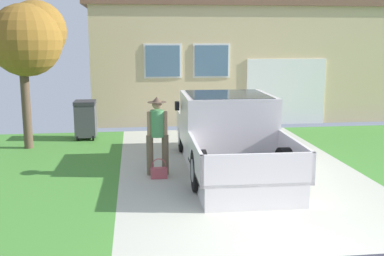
{
  "coord_description": "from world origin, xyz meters",
  "views": [
    {
      "loc": [
        -2.25,
        -5.46,
        2.85
      ],
      "look_at": [
        -1.0,
        4.48,
        0.93
      ],
      "focal_mm": 43.26,
      "sensor_mm": 36.0,
      "label": 1
    }
  ],
  "objects": [
    {
      "name": "house_with_garage",
      "position": [
        1.79,
        12.4,
        2.56
      ],
      "size": [
        11.28,
        5.7,
        5.05
      ],
      "color": "#CEB786",
      "rests_on": "ground"
    },
    {
      "name": "handbag",
      "position": [
        -1.77,
        3.87,
        0.13
      ],
      "size": [
        0.34,
        0.17,
        0.42
      ],
      "color": "#B24C56",
      "rests_on": "ground"
    },
    {
      "name": "person_with_hat",
      "position": [
        -1.78,
        4.15,
        0.94
      ],
      "size": [
        0.48,
        0.4,
        1.68
      ],
      "rotation": [
        0.0,
        0.0,
        0.04
      ],
      "color": "brown",
      "rests_on": "ground"
    },
    {
      "name": "front_yard_tree",
      "position": [
        -4.89,
        7.12,
        2.91
      ],
      "size": [
        1.93,
        2.06,
        3.87
      ],
      "color": "brown",
      "rests_on": "ground"
    },
    {
      "name": "pickup_truck",
      "position": [
        -0.17,
        4.69,
        0.73
      ],
      "size": [
        2.14,
        5.21,
        1.65
      ],
      "rotation": [
        0.0,
        0.0,
        -0.02
      ],
      "color": "silver",
      "rests_on": "ground"
    },
    {
      "name": "wheeled_trash_bin",
      "position": [
        -3.66,
        8.02,
        0.6
      ],
      "size": [
        0.6,
        0.72,
        1.12
      ],
      "color": "#424247",
      "rests_on": "ground"
    }
  ]
}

